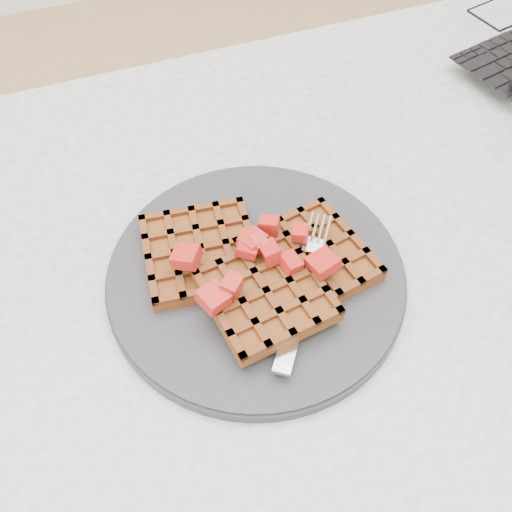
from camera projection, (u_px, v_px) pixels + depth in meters
name	position (u px, v px, depth m)	size (l,w,h in m)	color
ground	(306.00, 471.00, 1.19)	(4.00, 4.00, 0.00)	tan
table	(344.00, 314.00, 0.68)	(1.20, 0.80, 0.75)	#BCBCB9
plate	(256.00, 275.00, 0.56)	(0.30, 0.30, 0.02)	black
waffles	(258.00, 267.00, 0.55)	(0.22, 0.19, 0.03)	brown
strawberry_pile	(256.00, 247.00, 0.53)	(0.15, 0.15, 0.02)	maroon
fork	(305.00, 284.00, 0.54)	(0.02, 0.18, 0.02)	silver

